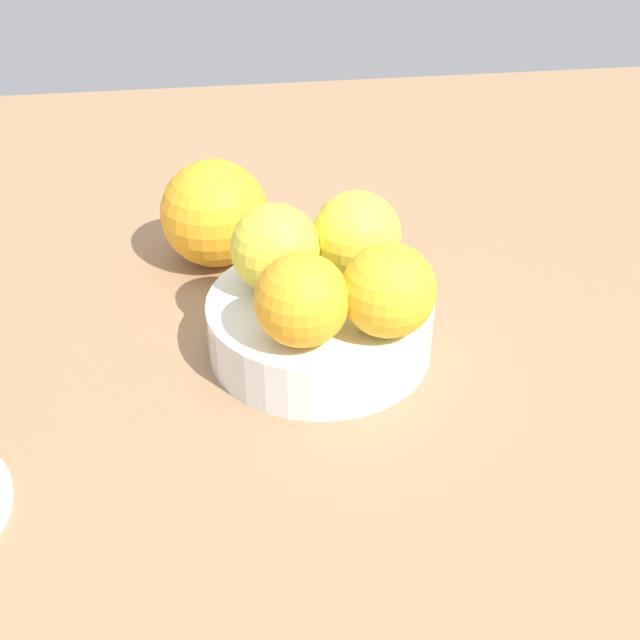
{
  "coord_description": "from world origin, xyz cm",
  "views": [
    {
      "loc": [
        6.44,
        48.52,
        36.96
      ],
      "look_at": [
        0.0,
        0.0,
        2.46
      ],
      "focal_mm": 47.81,
      "sensor_mm": 36.0,
      "label": 1
    }
  ],
  "objects": [
    {
      "name": "orange_in_bowl_1",
      "position": [
        1.73,
        4.3,
        7.16
      ],
      "size": [
        6.12,
        6.12,
        6.12
      ],
      "primitive_type": "sphere",
      "color": "#F9A823",
      "rests_on": "fruit_bowl"
    },
    {
      "name": "ground_plane",
      "position": [
        0.0,
        0.0,
        -1.0
      ],
      "size": [
        110.0,
        110.0,
        2.0
      ],
      "primitive_type": "cube",
      "color": "#997551"
    },
    {
      "name": "orange_in_bowl_0",
      "position": [
        2.83,
        -2.23,
        7.21
      ],
      "size": [
        6.24,
        6.24,
        6.24
      ],
      "primitive_type": "sphere",
      "color": "yellow",
      "rests_on": "fruit_bowl"
    },
    {
      "name": "fruit_bowl",
      "position": [
        0.0,
        0.0,
        1.94
      ],
      "size": [
        15.89,
        15.89,
        4.1
      ],
      "color": "white",
      "rests_on": "ground_plane"
    },
    {
      "name": "orange_in_bowl_2",
      "position": [
        -3.07,
        -3.31,
        7.24
      ],
      "size": [
        6.29,
        6.29,
        6.29
      ],
      "primitive_type": "sphere",
      "color": "yellow",
      "rests_on": "fruit_bowl"
    },
    {
      "name": "orange_loose_0",
      "position": [
        6.86,
        -13.31,
        4.37
      ],
      "size": [
        8.73,
        8.73,
        8.73
      ],
      "primitive_type": "sphere",
      "color": "#F9A823",
      "rests_on": "ground_plane"
    },
    {
      "name": "orange_in_bowl_3",
      "position": [
        -3.88,
        4.0,
        7.2
      ],
      "size": [
        6.2,
        6.2,
        6.2
      ],
      "primitive_type": "sphere",
      "color": "yellow",
      "rests_on": "fruit_bowl"
    }
  ]
}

